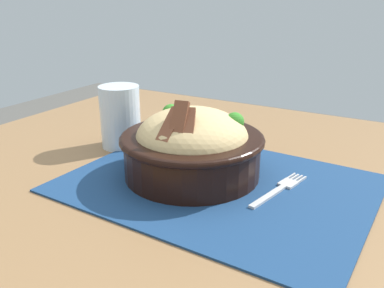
{
  "coord_description": "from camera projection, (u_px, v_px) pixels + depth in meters",
  "views": [
    {
      "loc": [
        0.24,
        -0.47,
        0.97
      ],
      "look_at": [
        -0.05,
        0.03,
        0.76
      ],
      "focal_mm": 38.52,
      "sensor_mm": 36.0,
      "label": 1
    }
  ],
  "objects": [
    {
      "name": "table",
      "position": [
        208.0,
        230.0,
        0.61
      ],
      "size": [
        1.07,
        0.96,
        0.7
      ],
      "color": "olive",
      "rests_on": "ground_plane"
    },
    {
      "name": "placemat",
      "position": [
        216.0,
        183.0,
        0.61
      ],
      "size": [
        0.44,
        0.34,
        0.0
      ],
      "primitive_type": "cube",
      "rotation": [
        0.0,
        0.0,
        -0.04
      ],
      "color": "navy",
      "rests_on": "table"
    },
    {
      "name": "bowl",
      "position": [
        192.0,
        146.0,
        0.62
      ],
      "size": [
        0.24,
        0.24,
        0.13
      ],
      "color": "black",
      "rests_on": "placemat"
    },
    {
      "name": "drinking_glass",
      "position": [
        121.0,
        120.0,
        0.75
      ],
      "size": [
        0.07,
        0.07,
        0.11
      ],
      "color": "silver",
      "rests_on": "table"
    },
    {
      "name": "fork",
      "position": [
        280.0,
        189.0,
        0.59
      ],
      "size": [
        0.04,
        0.13,
        0.0
      ],
      "color": "#BDBDBD",
      "rests_on": "placemat"
    }
  ]
}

